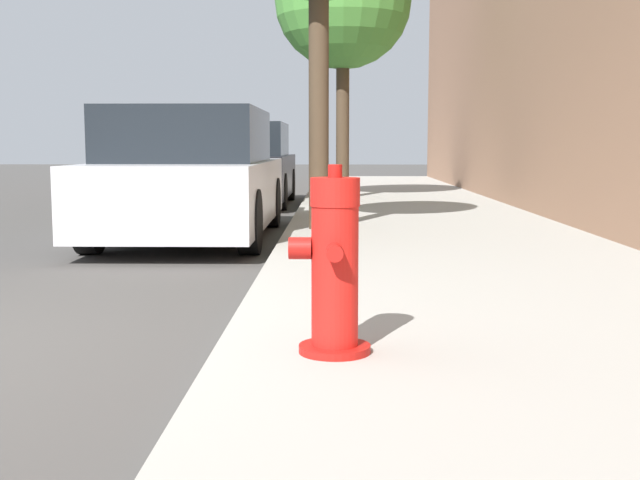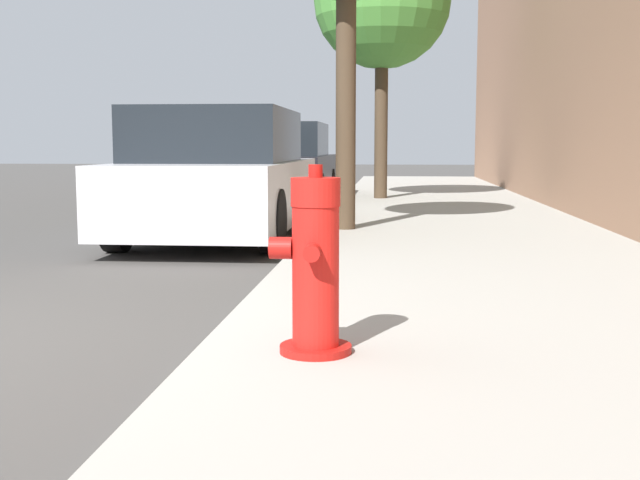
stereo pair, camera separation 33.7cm
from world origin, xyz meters
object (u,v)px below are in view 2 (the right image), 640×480
Objects in this scene: parked_car_mid at (278,166)px; street_tree_far at (382,0)px; fire_hydrant at (315,268)px; parked_car_near at (221,177)px.

parked_car_mid is 3.37m from street_tree_far.
parked_car_mid is at bearing 99.06° from fire_hydrant.
street_tree_far is at bearing -6.76° from parked_car_mid.
parked_car_near reaches higher than fire_hydrant.
parked_car_near reaches higher than parked_car_mid.
fire_hydrant is 10.92m from parked_car_mid.
street_tree_far is at bearing 89.39° from fire_hydrant.
fire_hydrant is at bearing -73.61° from parked_car_near.
parked_car_near is at bearing -89.03° from parked_car_mid.
parked_car_mid is at bearing 173.24° from street_tree_far.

